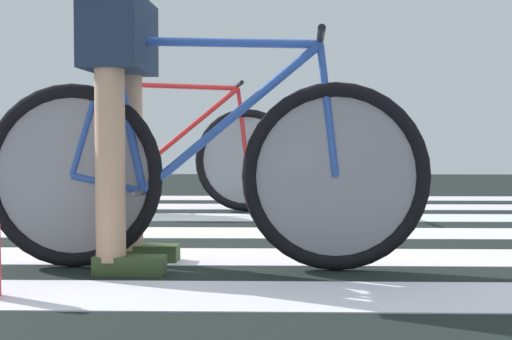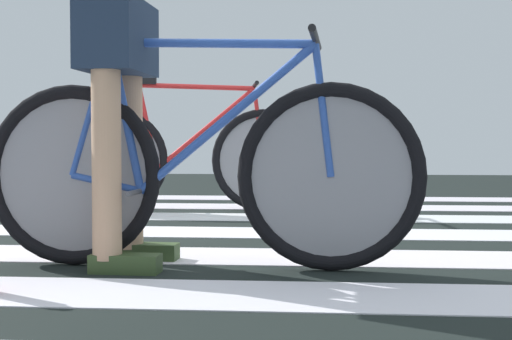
{
  "view_description": "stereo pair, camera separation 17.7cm",
  "coord_description": "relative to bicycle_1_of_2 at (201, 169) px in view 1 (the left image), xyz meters",
  "views": [
    {
      "loc": [
        0.43,
        -3.43,
        0.51
      ],
      "look_at": [
        0.36,
        -0.44,
        0.39
      ],
      "focal_mm": 49.69,
      "sensor_mm": 36.0,
      "label": 1
    },
    {
      "loc": [
        0.61,
        -3.43,
        0.51
      ],
      "look_at": [
        0.36,
        -0.44,
        0.39
      ],
      "focal_mm": 49.69,
      "sensor_mm": 36.0,
      "label": 2
    }
  ],
  "objects": [
    {
      "name": "ground",
      "position": [
        -0.15,
        0.72,
        -0.4
      ],
      "size": [
        18.0,
        14.0,
        0.02
      ],
      "color": "black"
    },
    {
      "name": "crosswalk_markings",
      "position": [
        -0.18,
        0.66,
        -0.38
      ],
      "size": [
        5.45,
        5.77,
        0.0
      ],
      "color": "silver",
      "rests_on": "ground"
    },
    {
      "name": "cyclist_1_of_2",
      "position": [
        -0.31,
        0.01,
        0.29
      ],
      "size": [
        0.33,
        0.42,
        1.04
      ],
      "rotation": [
        0.0,
        0.0,
        -0.05
      ],
      "color": "tan",
      "rests_on": "ground"
    },
    {
      "name": "bicycle_1_of_2",
      "position": [
        0.0,
        0.0,
        0.0
      ],
      "size": [
        1.74,
        0.52,
        0.93
      ],
      "rotation": [
        0.0,
        0.0,
        -0.05
      ],
      "color": "black",
      "rests_on": "ground"
    },
    {
      "name": "bicycle_2_of_2",
      "position": [
        -0.42,
        2.15,
        0.0
      ],
      "size": [
        1.72,
        0.53,
        0.93
      ],
      "rotation": [
        0.0,
        0.0,
        0.15
      ],
      "color": "black",
      "rests_on": "ground"
    }
  ]
}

